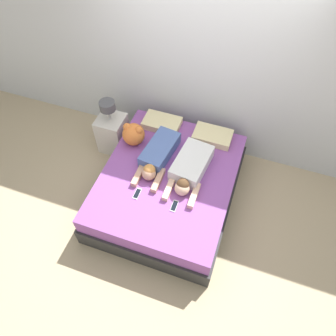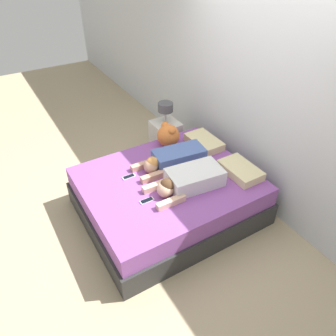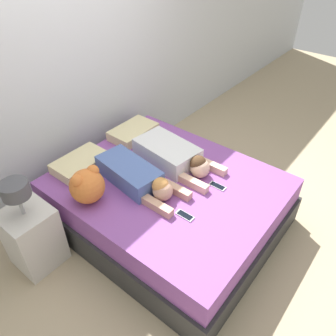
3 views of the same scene
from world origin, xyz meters
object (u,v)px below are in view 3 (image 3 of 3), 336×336
(person_left, at_px, (138,177))
(plush_toy, at_px, (87,185))
(bed, at_px, (168,202))
(pillow_head_right, at_px, (133,132))
(person_right, at_px, (174,156))
(pillow_head_left, at_px, (81,163))
(nightstand, at_px, (32,235))
(cell_phone_right, at_px, (217,186))
(cell_phone_left, at_px, (185,216))

(person_left, distance_m, plush_toy, 0.45)
(bed, height_order, person_left, person_left)
(pillow_head_right, relative_size, person_right, 0.56)
(pillow_head_right, height_order, person_right, person_right)
(pillow_head_left, xyz_separation_m, nightstand, (-0.71, -0.17, -0.26))
(cell_phone_right, distance_m, nightstand, 1.65)
(pillow_head_right, distance_m, person_left, 0.83)
(bed, height_order, cell_phone_right, cell_phone_right)
(pillow_head_left, bearing_deg, pillow_head_right, 0.00)
(bed, height_order, pillow_head_right, pillow_head_right)
(bed, distance_m, person_left, 0.45)
(person_left, bearing_deg, nightstand, 153.81)
(person_right, height_order, cell_phone_right, person_right)
(person_right, relative_size, plush_toy, 2.90)
(pillow_head_right, bearing_deg, cell_phone_left, -118.15)
(cell_phone_left, height_order, nightstand, nightstand)
(person_left, height_order, plush_toy, plush_toy)
(pillow_head_right, height_order, cell_phone_left, pillow_head_right)
(cell_phone_left, bearing_deg, person_right, 44.96)
(pillow_head_right, xyz_separation_m, plush_toy, (-0.97, -0.41, 0.11))
(person_left, height_order, nightstand, nightstand)
(pillow_head_right, bearing_deg, person_left, -133.61)
(bed, relative_size, cell_phone_right, 12.78)
(cell_phone_left, bearing_deg, bed, 56.02)
(bed, relative_size, plush_toy, 6.41)
(pillow_head_left, bearing_deg, cell_phone_left, -84.79)
(bed, distance_m, person_right, 0.45)
(person_right, xyz_separation_m, cell_phone_right, (-0.02, -0.51, -0.09))
(person_left, distance_m, person_right, 0.45)
(person_left, bearing_deg, pillow_head_left, 104.47)
(cell_phone_left, distance_m, plush_toy, 0.85)
(pillow_head_right, relative_size, cell_phone_left, 3.26)
(cell_phone_right, bearing_deg, bed, 118.75)
(pillow_head_right, xyz_separation_m, nightstand, (-1.44, -0.17, -0.26))
(pillow_head_left, bearing_deg, cell_phone_right, -63.69)
(person_right, distance_m, nightstand, 1.44)
(bed, relative_size, nightstand, 2.22)
(person_left, relative_size, cell_phone_right, 5.89)
(person_left, bearing_deg, plush_toy, 154.31)
(pillow_head_right, distance_m, cell_phone_right, 1.18)
(pillow_head_left, bearing_deg, plush_toy, -121.13)
(nightstand, bearing_deg, cell_phone_right, -37.70)
(pillow_head_left, bearing_deg, bed, -64.97)
(person_right, distance_m, cell_phone_right, 0.52)
(pillow_head_left, distance_m, nightstand, 0.78)
(person_left, distance_m, nightstand, 1.01)
(person_right, xyz_separation_m, nightstand, (-1.32, 0.49, -0.30))
(cell_phone_left, bearing_deg, person_left, 85.00)
(pillow_head_left, xyz_separation_m, pillow_head_right, (0.73, 0.00, 0.00))
(pillow_head_left, height_order, pillow_head_right, same)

